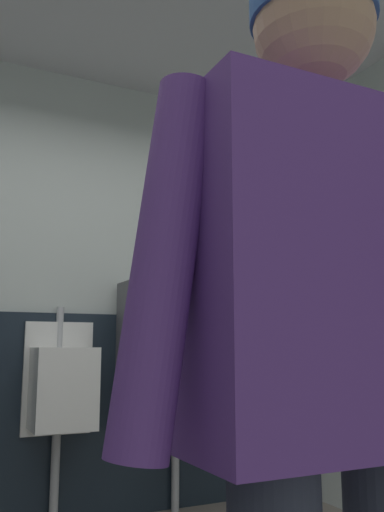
# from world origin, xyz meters

# --- Properties ---
(wall_back) EXTENTS (4.03, 0.12, 2.76)m
(wall_back) POSITION_xyz_m (0.00, 1.76, 1.38)
(wall_back) COLOR silver
(wall_back) RESTS_ON ground_plane
(wainscot_band_back) EXTENTS (3.43, 0.03, 1.20)m
(wainscot_band_back) POSITION_xyz_m (0.00, 1.68, 0.60)
(wainscot_band_back) COLOR #19232D
(wainscot_band_back) RESTS_ON ground_plane
(urinal_left) EXTENTS (0.40, 0.34, 1.24)m
(urinal_left) POSITION_xyz_m (0.01, 1.54, 0.78)
(urinal_left) COLOR white
(urinal_left) RESTS_ON ground_plane
(urinal_middle) EXTENTS (0.40, 0.34, 1.24)m
(urinal_middle) POSITION_xyz_m (0.76, 1.54, 0.78)
(urinal_middle) COLOR white
(urinal_middle) RESTS_ON ground_plane
(privacy_divider_panel) EXTENTS (0.04, 0.40, 0.90)m
(privacy_divider_panel) POSITION_xyz_m (0.39, 1.47, 0.95)
(privacy_divider_panel) COLOR #4C4C51
(person) EXTENTS (0.70, 0.60, 1.68)m
(person) POSITION_xyz_m (-0.09, -0.90, 1.00)
(person) COLOR #2D3342
(person) RESTS_ON ground_plane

